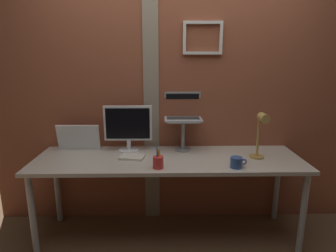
{
  "coord_description": "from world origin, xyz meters",
  "views": [
    {
      "loc": [
        -0.12,
        -2.28,
        1.55
      ],
      "look_at": [
        -0.08,
        0.11,
        0.98
      ],
      "focal_mm": 30.93,
      "sensor_mm": 36.0,
      "label": 1
    }
  ],
  "objects_px": {
    "laptop": "(183,111)",
    "whiteboard_panel": "(78,137)",
    "desk_lamp": "(261,131)",
    "pen_cup": "(158,162)",
    "monitor": "(128,126)",
    "coffee_mug": "(237,162)"
  },
  "relations": [
    {
      "from": "monitor",
      "to": "pen_cup",
      "type": "bearing_deg",
      "value": -57.69
    },
    {
      "from": "coffee_mug",
      "to": "monitor",
      "type": "bearing_deg",
      "value": 153.66
    },
    {
      "from": "laptop",
      "to": "whiteboard_panel",
      "type": "relative_size",
      "value": 0.87
    },
    {
      "from": "laptop",
      "to": "pen_cup",
      "type": "distance_m",
      "value": 0.62
    },
    {
      "from": "monitor",
      "to": "coffee_mug",
      "type": "relative_size",
      "value": 3.32
    },
    {
      "from": "pen_cup",
      "to": "whiteboard_panel",
      "type": "bearing_deg",
      "value": 147.94
    },
    {
      "from": "coffee_mug",
      "to": "whiteboard_panel",
      "type": "bearing_deg",
      "value": 161.05
    },
    {
      "from": "whiteboard_panel",
      "to": "desk_lamp",
      "type": "bearing_deg",
      "value": -10.28
    },
    {
      "from": "laptop",
      "to": "desk_lamp",
      "type": "relative_size",
      "value": 0.84
    },
    {
      "from": "whiteboard_panel",
      "to": "pen_cup",
      "type": "height_order",
      "value": "whiteboard_panel"
    },
    {
      "from": "desk_lamp",
      "to": "pen_cup",
      "type": "bearing_deg",
      "value": -168.18
    },
    {
      "from": "desk_lamp",
      "to": "pen_cup",
      "type": "relative_size",
      "value": 2.31
    },
    {
      "from": "desk_lamp",
      "to": "coffee_mug",
      "type": "relative_size",
      "value": 3.1
    },
    {
      "from": "desk_lamp",
      "to": "monitor",
      "type": "bearing_deg",
      "value": 166.78
    },
    {
      "from": "whiteboard_panel",
      "to": "pen_cup",
      "type": "distance_m",
      "value": 0.85
    },
    {
      "from": "laptop",
      "to": "coffee_mug",
      "type": "height_order",
      "value": "laptop"
    },
    {
      "from": "monitor",
      "to": "coffee_mug",
      "type": "distance_m",
      "value": 0.99
    },
    {
      "from": "monitor",
      "to": "laptop",
      "type": "height_order",
      "value": "laptop"
    },
    {
      "from": "laptop",
      "to": "desk_lamp",
      "type": "xyz_separation_m",
      "value": [
        0.61,
        -0.33,
        -0.1
      ]
    },
    {
      "from": "monitor",
      "to": "desk_lamp",
      "type": "height_order",
      "value": "monitor"
    },
    {
      "from": "laptop",
      "to": "monitor",
      "type": "bearing_deg",
      "value": -171.26
    },
    {
      "from": "desk_lamp",
      "to": "whiteboard_panel",
      "type": "bearing_deg",
      "value": 169.72
    }
  ]
}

